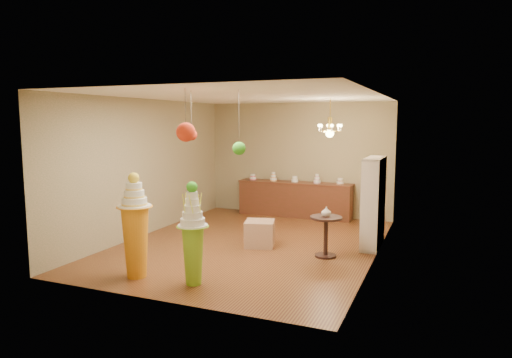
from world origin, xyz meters
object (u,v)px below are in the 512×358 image
at_px(sideboard, 295,199).
at_px(round_table, 326,231).
at_px(pedestal_green, 193,242).
at_px(pedestal_orange, 136,233).

xyz_separation_m(sideboard, round_table, (1.63, -3.26, 0.02)).
height_order(pedestal_green, pedestal_orange, pedestal_orange).
bearing_deg(round_table, pedestal_orange, -138.81).
height_order(pedestal_orange, round_table, pedestal_orange).
bearing_deg(pedestal_green, pedestal_orange, -176.69).
bearing_deg(pedestal_orange, pedestal_green, 3.31).
height_order(pedestal_orange, sideboard, pedestal_orange).
bearing_deg(pedestal_orange, sideboard, 80.31).
bearing_deg(round_table, pedestal_green, -125.26).
distance_m(pedestal_green, sideboard, 5.46).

